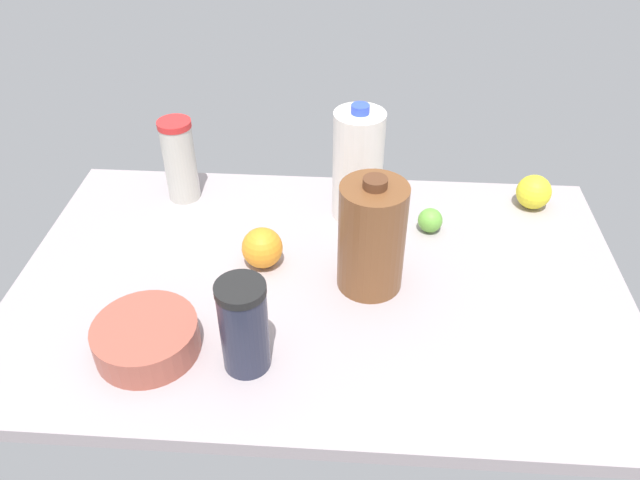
{
  "coord_description": "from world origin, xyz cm",
  "views": [
    {
      "loc": [
        -6.15,
        92.06,
        84.74
      ],
      "look_at": [
        0.0,
        0.0,
        13.0
      ],
      "focal_mm": 35.0,
      "sensor_mm": 36.0,
      "label": 1
    }
  ],
  "objects_px": {
    "shaker_bottle": "(244,326)",
    "chocolate_milk_jug": "(372,239)",
    "mixing_bowl": "(146,338)",
    "lemon_beside_bowl": "(534,192)",
    "orange_near_front": "(262,248)",
    "tumbler_cup": "(180,160)",
    "milk_jug": "(358,166)",
    "lime_loose": "(430,220)"
  },
  "relations": [
    {
      "from": "shaker_bottle",
      "to": "milk_jug",
      "type": "bearing_deg",
      "value": -111.1
    },
    {
      "from": "chocolate_milk_jug",
      "to": "lime_loose",
      "type": "height_order",
      "value": "chocolate_milk_jug"
    },
    {
      "from": "mixing_bowl",
      "to": "milk_jug",
      "type": "relative_size",
      "value": 0.68
    },
    {
      "from": "orange_near_front",
      "to": "lemon_beside_bowl",
      "type": "bearing_deg",
      "value": -157.27
    },
    {
      "from": "shaker_bottle",
      "to": "lime_loose",
      "type": "distance_m",
      "value": 0.52
    },
    {
      "from": "chocolate_milk_jug",
      "to": "milk_jug",
      "type": "distance_m",
      "value": 0.24
    },
    {
      "from": "milk_jug",
      "to": "lemon_beside_bowl",
      "type": "xyz_separation_m",
      "value": [
        -0.4,
        -0.05,
        -0.09
      ]
    },
    {
      "from": "shaker_bottle",
      "to": "tumbler_cup",
      "type": "xyz_separation_m",
      "value": [
        0.23,
        -0.49,
        0.01
      ]
    },
    {
      "from": "tumbler_cup",
      "to": "mixing_bowl",
      "type": "xyz_separation_m",
      "value": [
        -0.05,
        0.48,
        -0.07
      ]
    },
    {
      "from": "lime_loose",
      "to": "shaker_bottle",
      "type": "bearing_deg",
      "value": 49.97
    },
    {
      "from": "chocolate_milk_jug",
      "to": "lime_loose",
      "type": "xyz_separation_m",
      "value": [
        -0.13,
        -0.18,
        -0.09
      ]
    },
    {
      "from": "chocolate_milk_jug",
      "to": "milk_jug",
      "type": "xyz_separation_m",
      "value": [
        0.03,
        -0.24,
        0.01
      ]
    },
    {
      "from": "orange_near_front",
      "to": "mixing_bowl",
      "type": "bearing_deg",
      "value": 55.77
    },
    {
      "from": "chocolate_milk_jug",
      "to": "lemon_beside_bowl",
      "type": "relative_size",
      "value": 3.08
    },
    {
      "from": "shaker_bottle",
      "to": "lemon_beside_bowl",
      "type": "bearing_deg",
      "value": -138.56
    },
    {
      "from": "tumbler_cup",
      "to": "lemon_beside_bowl",
      "type": "distance_m",
      "value": 0.8
    },
    {
      "from": "mixing_bowl",
      "to": "lemon_beside_bowl",
      "type": "distance_m",
      "value": 0.9
    },
    {
      "from": "lime_loose",
      "to": "mixing_bowl",
      "type": "bearing_deg",
      "value": 36.71
    },
    {
      "from": "tumbler_cup",
      "to": "milk_jug",
      "type": "xyz_separation_m",
      "value": [
        -0.4,
        0.04,
        0.03
      ]
    },
    {
      "from": "tumbler_cup",
      "to": "mixing_bowl",
      "type": "bearing_deg",
      "value": 96.05
    },
    {
      "from": "shaker_bottle",
      "to": "milk_jug",
      "type": "xyz_separation_m",
      "value": [
        -0.17,
        -0.45,
        0.04
      ]
    },
    {
      "from": "shaker_bottle",
      "to": "chocolate_milk_jug",
      "type": "height_order",
      "value": "chocolate_milk_jug"
    },
    {
      "from": "tumbler_cup",
      "to": "milk_jug",
      "type": "height_order",
      "value": "milk_jug"
    },
    {
      "from": "lime_loose",
      "to": "orange_near_front",
      "type": "height_order",
      "value": "orange_near_front"
    },
    {
      "from": "milk_jug",
      "to": "tumbler_cup",
      "type": "bearing_deg",
      "value": -5.99
    },
    {
      "from": "tumbler_cup",
      "to": "lime_loose",
      "type": "relative_size",
      "value": 3.66
    },
    {
      "from": "tumbler_cup",
      "to": "lemon_beside_bowl",
      "type": "xyz_separation_m",
      "value": [
        -0.8,
        -0.01,
        -0.06
      ]
    },
    {
      "from": "orange_near_front",
      "to": "chocolate_milk_jug",
      "type": "bearing_deg",
      "value": 167.59
    },
    {
      "from": "chocolate_milk_jug",
      "to": "lemon_beside_bowl",
      "type": "distance_m",
      "value": 0.48
    },
    {
      "from": "shaker_bottle",
      "to": "mixing_bowl",
      "type": "height_order",
      "value": "shaker_bottle"
    },
    {
      "from": "chocolate_milk_jug",
      "to": "orange_near_front",
      "type": "bearing_deg",
      "value": -12.41
    },
    {
      "from": "shaker_bottle",
      "to": "lime_loose",
      "type": "xyz_separation_m",
      "value": [
        -0.34,
        -0.4,
        -0.06
      ]
    },
    {
      "from": "orange_near_front",
      "to": "milk_jug",
      "type": "bearing_deg",
      "value": -134.1
    },
    {
      "from": "chocolate_milk_jug",
      "to": "milk_jug",
      "type": "height_order",
      "value": "milk_jug"
    },
    {
      "from": "lime_loose",
      "to": "orange_near_front",
      "type": "bearing_deg",
      "value": 21.61
    },
    {
      "from": "tumbler_cup",
      "to": "orange_near_front",
      "type": "distance_m",
      "value": 0.32
    },
    {
      "from": "milk_jug",
      "to": "lime_loose",
      "type": "xyz_separation_m",
      "value": [
        -0.16,
        0.05,
        -0.1
      ]
    },
    {
      "from": "lemon_beside_bowl",
      "to": "orange_near_front",
      "type": "distance_m",
      "value": 0.63
    },
    {
      "from": "mixing_bowl",
      "to": "lime_loose",
      "type": "relative_size",
      "value": 3.4
    },
    {
      "from": "lemon_beside_bowl",
      "to": "orange_near_front",
      "type": "relative_size",
      "value": 0.94
    },
    {
      "from": "shaker_bottle",
      "to": "lime_loose",
      "type": "bearing_deg",
      "value": -130.03
    },
    {
      "from": "chocolate_milk_jug",
      "to": "mixing_bowl",
      "type": "bearing_deg",
      "value": 27.34
    }
  ]
}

